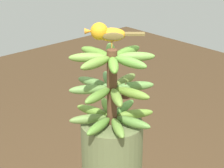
% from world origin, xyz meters
% --- Properties ---
extents(banana_bunch, '(0.33, 0.33, 0.29)m').
position_xyz_m(banana_bunch, '(-0.00, 0.00, 1.24)').
color(banana_bunch, brown).
rests_on(banana_bunch, banana_tree).
extents(perched_bird, '(0.18, 0.17, 0.09)m').
position_xyz_m(perched_bird, '(-0.01, -0.04, 1.43)').
color(perched_bird, '#C68933').
rests_on(perched_bird, banana_bunch).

